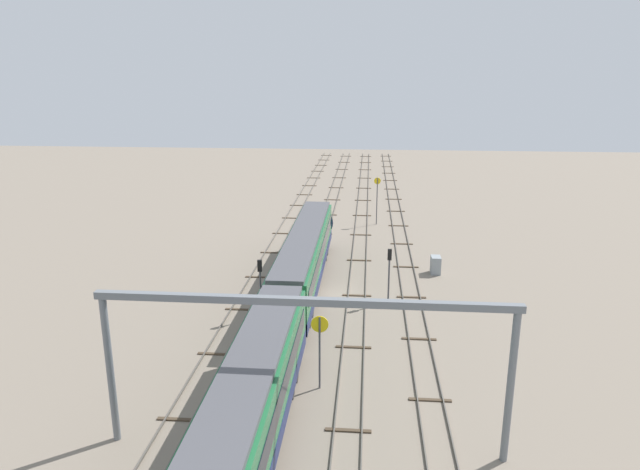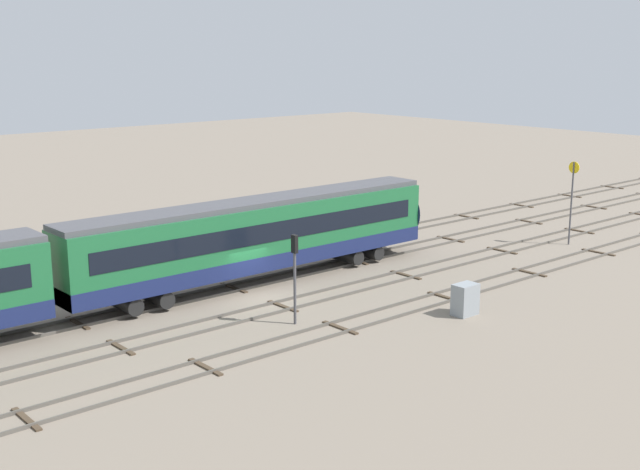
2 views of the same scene
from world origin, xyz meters
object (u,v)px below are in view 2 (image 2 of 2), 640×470
object	(u,v)px
signal_light_trackside_approach	(130,242)
relay_cabinet	(465,299)
speed_sign_near_foreground	(572,193)
signal_light_trackside_departure	(295,266)

from	to	relation	value
signal_light_trackside_approach	relay_cabinet	xyz separation A→B (m)	(11.22, -14.23, -2.18)
speed_sign_near_foreground	signal_light_trackside_departure	bearing A→B (deg)	-178.35
signal_light_trackside_departure	relay_cabinet	xyz separation A→B (m)	(7.48, -4.56, -2.15)
relay_cabinet	speed_sign_near_foreground	bearing A→B (deg)	16.65
signal_light_trackside_approach	relay_cabinet	world-z (taller)	signal_light_trackside_approach
signal_light_trackside_departure	relay_cabinet	bearing A→B (deg)	-31.35
speed_sign_near_foreground	relay_cabinet	world-z (taller)	speed_sign_near_foreground
signal_light_trackside_approach	signal_light_trackside_departure	xyz separation A→B (m)	(3.74, -9.68, -0.03)
speed_sign_near_foreground	relay_cabinet	distance (m)	18.65
relay_cabinet	signal_light_trackside_approach	bearing A→B (deg)	128.25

